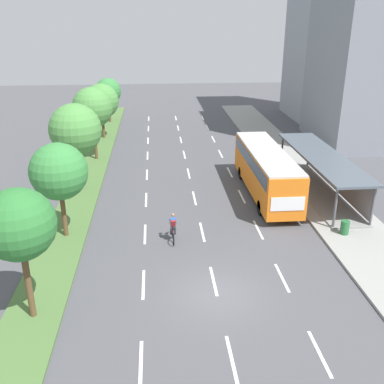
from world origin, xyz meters
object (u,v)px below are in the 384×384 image
(cyclist, at_px, (173,228))
(median_tree_fourth, at_px, (92,108))
(bus_shelter, at_px, (324,170))
(median_tree_fifth, at_px, (101,101))
(median_tree_third, at_px, (75,130))
(trash_bin, at_px, (345,227))
(median_tree_farthest, at_px, (108,91))
(median_tree_nearest, at_px, (19,225))
(bus, at_px, (266,168))
(median_tree_second, at_px, (59,172))

(cyclist, bearing_deg, median_tree_fourth, 111.33)
(bus_shelter, bearing_deg, median_tree_fifth, 135.60)
(cyclist, bearing_deg, median_tree_third, 127.55)
(bus_shelter, bearing_deg, trash_bin, -99.14)
(median_tree_third, bearing_deg, cyclist, -52.45)
(median_tree_third, bearing_deg, median_tree_farthest, 89.55)
(median_tree_third, bearing_deg, bus_shelter, -6.99)
(median_tree_nearest, distance_m, trash_bin, 18.29)
(median_tree_nearest, distance_m, median_tree_third, 15.21)
(bus_shelter, relative_size, median_tree_fourth, 1.96)
(bus, distance_m, median_tree_farthest, 28.29)
(median_tree_third, distance_m, median_tree_farthest, 22.82)
(bus_shelter, xyz_separation_m, median_tree_nearest, (-17.79, -13.00, 2.66))
(bus_shelter, bearing_deg, median_tree_nearest, -143.84)
(cyclist, distance_m, median_tree_fifth, 24.87)
(bus_shelter, xyz_separation_m, trash_bin, (-1.08, -6.71, -1.29))
(median_tree_farthest, bearing_deg, median_tree_fifth, -89.92)
(median_tree_farthest, xyz_separation_m, trash_bin, (16.71, -31.72, -3.26))
(median_tree_third, xyz_separation_m, median_tree_fifth, (0.19, 15.20, -0.68))
(bus_shelter, xyz_separation_m, median_tree_second, (-17.73, -5.40, 2.26))
(trash_bin, bearing_deg, median_tree_fourth, 135.14)
(bus_shelter, distance_m, median_tree_fifth, 24.97)
(median_tree_second, bearing_deg, median_tree_farthest, 90.11)
(trash_bin, bearing_deg, bus, 114.80)
(bus, bearing_deg, median_tree_second, -157.35)
(bus, relative_size, median_tree_fifth, 1.97)
(median_tree_fourth, bearing_deg, cyclist, -68.67)
(bus, distance_m, trash_bin, 7.77)
(bus, distance_m, median_tree_fifth, 21.94)
(cyclist, height_order, median_tree_nearest, median_tree_nearest)
(cyclist, bearing_deg, median_tree_fifth, 105.10)
(median_tree_fourth, distance_m, median_tree_fifth, 7.64)
(median_tree_second, height_order, median_tree_fifth, median_tree_fifth)
(median_tree_second, distance_m, trash_bin, 17.07)
(median_tree_fourth, relative_size, median_tree_farthest, 1.23)
(bus, relative_size, median_tree_fourth, 1.74)
(median_tree_farthest, bearing_deg, median_tree_fourth, -89.60)
(median_tree_fifth, xyz_separation_m, trash_bin, (16.70, -24.12, -3.44))
(bus, distance_m, median_tree_fourth, 16.70)
(trash_bin, bearing_deg, bus_shelter, 80.86)
(median_tree_second, bearing_deg, median_tree_fifth, 90.12)
(bus, bearing_deg, trash_bin, -65.20)
(trash_bin, bearing_deg, median_tree_fifth, 124.69)
(median_tree_second, distance_m, median_tree_fourth, 15.22)
(median_tree_nearest, xyz_separation_m, median_tree_second, (0.06, 7.60, -0.39))
(bus_shelter, relative_size, trash_bin, 14.95)
(cyclist, height_order, median_tree_third, median_tree_third)
(cyclist, distance_m, median_tree_second, 7.27)
(cyclist, xyz_separation_m, median_tree_fourth, (-6.33, 16.21, 4.02))
(cyclist, xyz_separation_m, median_tree_nearest, (-6.44, -6.60, 3.73))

